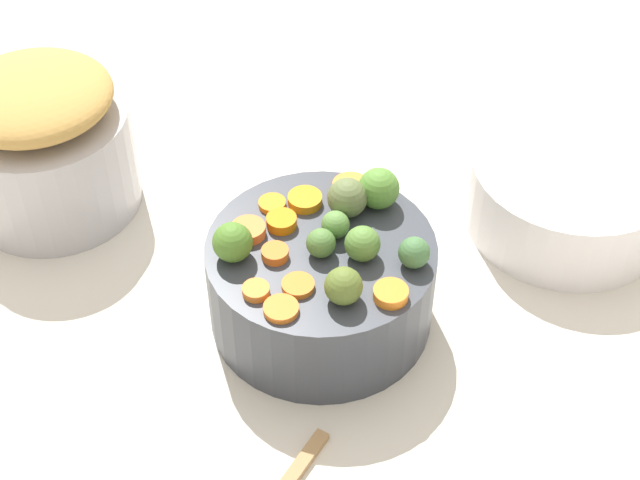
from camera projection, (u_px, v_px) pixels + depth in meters
name	position (u px, v px, depth m)	size (l,w,h in m)	color
tabletop	(321.00, 301.00, 1.06)	(2.40, 2.40, 0.02)	beige
serving_bowl_carrots	(320.00, 283.00, 1.00)	(0.23, 0.23, 0.10)	#383C45
metal_pot	(48.00, 159.00, 1.12)	(0.20, 0.20, 0.13)	#B3B1B6
stuffing_mound	(32.00, 96.00, 1.06)	(0.18, 0.18, 0.05)	tan
carrot_slice_0	(298.00, 285.00, 0.92)	(0.03, 0.03, 0.01)	orange
carrot_slice_1	(351.00, 187.00, 1.02)	(0.04, 0.04, 0.01)	orange
carrot_slice_2	(305.00, 200.00, 1.00)	(0.04, 0.04, 0.01)	orange
carrot_slice_3	(256.00, 291.00, 0.91)	(0.03, 0.03, 0.01)	orange
carrot_slice_4	(272.00, 204.00, 1.00)	(0.03, 0.03, 0.01)	orange
carrot_slice_5	(281.00, 309.00, 0.90)	(0.03, 0.03, 0.01)	orange
carrot_slice_6	(248.00, 230.00, 0.97)	(0.04, 0.04, 0.01)	orange
carrot_slice_7	(391.00, 294.00, 0.91)	(0.03, 0.03, 0.01)	orange
carrot_slice_8	(275.00, 253.00, 0.95)	(0.03, 0.03, 0.01)	orange
carrot_slice_9	(281.00, 225.00, 0.98)	(0.03, 0.03, 0.01)	orange
brussels_sprout_0	(347.00, 198.00, 0.98)	(0.04, 0.04, 0.04)	#5E6E3F
brussels_sprout_1	(343.00, 286.00, 0.90)	(0.04, 0.04, 0.04)	#596E2C
brussels_sprout_2	(335.00, 225.00, 0.96)	(0.03, 0.03, 0.03)	#58873E
brussels_sprout_3	(379.00, 188.00, 0.99)	(0.04, 0.04, 0.04)	#548833
brussels_sprout_4	(362.00, 244.00, 0.94)	(0.04, 0.04, 0.04)	#568337
brussels_sprout_5	(414.00, 253.00, 0.93)	(0.03, 0.03, 0.03)	#44713F
brussels_sprout_6	(317.00, 243.00, 0.94)	(0.03, 0.03, 0.03)	#4F7A38
brussels_sprout_7	(233.00, 242.00, 0.94)	(0.04, 0.04, 0.04)	#4B7A29
casserole_dish	(569.00, 194.00, 1.11)	(0.23, 0.23, 0.09)	white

